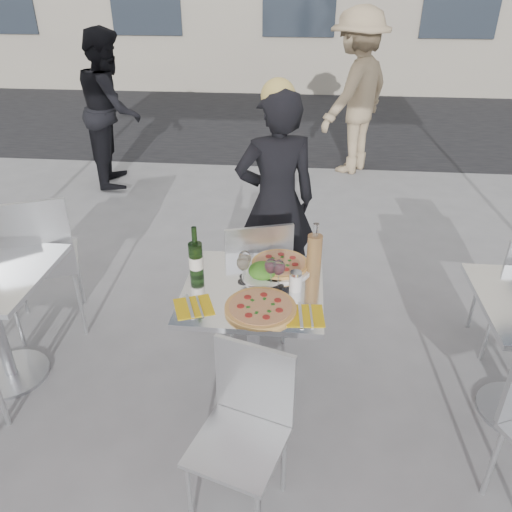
# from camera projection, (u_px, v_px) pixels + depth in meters

# --- Properties ---
(ground) EXTENTS (80.00, 80.00, 0.00)m
(ground) POSITION_uv_depth(u_px,v_px,m) (254.00, 393.00, 2.95)
(ground) COLOR slate
(street_asphalt) EXTENTS (24.00, 5.00, 0.00)m
(street_asphalt) POSITION_uv_depth(u_px,v_px,m) (292.00, 118.00, 8.58)
(street_asphalt) COLOR black
(street_asphalt) RESTS_ON ground
(main_table) EXTENTS (0.72, 0.72, 0.75)m
(main_table) POSITION_uv_depth(u_px,v_px,m) (253.00, 320.00, 2.69)
(main_table) COLOR #B7BABF
(main_table) RESTS_ON ground
(chair_far) EXTENTS (0.52, 0.52, 0.90)m
(chair_far) POSITION_uv_depth(u_px,v_px,m) (256.00, 272.00, 3.14)
(chair_far) COLOR silver
(chair_far) RESTS_ON ground
(chair_near) EXTENTS (0.47, 0.48, 0.82)m
(chair_near) POSITION_uv_depth(u_px,v_px,m) (246.00, 419.00, 2.16)
(chair_near) COLOR silver
(chair_near) RESTS_ON ground
(side_chair_lfar) EXTENTS (0.62, 0.63, 1.02)m
(side_chair_lfar) POSITION_uv_depth(u_px,v_px,m) (38.00, 256.00, 3.17)
(side_chair_lfar) COLOR silver
(side_chair_lfar) RESTS_ON ground
(woman_diner) EXTENTS (0.65, 0.52, 1.56)m
(woman_diner) POSITION_uv_depth(u_px,v_px,m) (276.00, 202.00, 3.46)
(woman_diner) COLOR black
(woman_diner) RESTS_ON ground
(pedestrian_a) EXTENTS (0.84, 0.97, 1.70)m
(pedestrian_a) POSITION_uv_depth(u_px,v_px,m) (111.00, 109.00, 5.58)
(pedestrian_a) COLOR black
(pedestrian_a) RESTS_ON ground
(pedestrian_b) EXTENTS (1.25, 1.40, 1.88)m
(pedestrian_b) POSITION_uv_depth(u_px,v_px,m) (356.00, 93.00, 5.89)
(pedestrian_b) COLOR tan
(pedestrian_b) RESTS_ON ground
(pizza_near) EXTENTS (0.35, 0.35, 0.02)m
(pizza_near) POSITION_uv_depth(u_px,v_px,m) (261.00, 308.00, 2.41)
(pizza_near) COLOR #E8A75A
(pizza_near) RESTS_ON main_table
(pizza_far) EXTENTS (0.35, 0.35, 0.03)m
(pizza_far) POSITION_uv_depth(u_px,v_px,m) (280.00, 265.00, 2.75)
(pizza_far) COLOR white
(pizza_far) RESTS_ON main_table
(salad_plate) EXTENTS (0.22, 0.22, 0.09)m
(salad_plate) POSITION_uv_depth(u_px,v_px,m) (262.00, 272.00, 2.64)
(salad_plate) COLOR white
(salad_plate) RESTS_ON main_table
(wine_bottle) EXTENTS (0.07, 0.08, 0.29)m
(wine_bottle) POSITION_uv_depth(u_px,v_px,m) (196.00, 258.00, 2.62)
(wine_bottle) COLOR #24481B
(wine_bottle) RESTS_ON main_table
(carafe) EXTENTS (0.08, 0.08, 0.29)m
(carafe) POSITION_uv_depth(u_px,v_px,m) (314.00, 253.00, 2.66)
(carafe) COLOR tan
(carafe) RESTS_ON main_table
(sugar_shaker) EXTENTS (0.06, 0.06, 0.11)m
(sugar_shaker) POSITION_uv_depth(u_px,v_px,m) (296.00, 281.00, 2.53)
(sugar_shaker) COLOR white
(sugar_shaker) RESTS_ON main_table
(wineglass_white_a) EXTENTS (0.07, 0.07, 0.16)m
(wineglass_white_a) POSITION_uv_depth(u_px,v_px,m) (243.00, 264.00, 2.57)
(wineglass_white_a) COLOR white
(wineglass_white_a) RESTS_ON main_table
(wineglass_white_b) EXTENTS (0.07, 0.07, 0.16)m
(wineglass_white_b) POSITION_uv_depth(u_px,v_px,m) (245.00, 259.00, 2.62)
(wineglass_white_b) COLOR white
(wineglass_white_b) RESTS_ON main_table
(wineglass_red_a) EXTENTS (0.07, 0.07, 0.16)m
(wineglass_red_a) POSITION_uv_depth(u_px,v_px,m) (279.00, 268.00, 2.54)
(wineglass_red_a) COLOR white
(wineglass_red_a) RESTS_ON main_table
(wineglass_red_b) EXTENTS (0.07, 0.07, 0.16)m
(wineglass_red_b) POSITION_uv_depth(u_px,v_px,m) (271.00, 267.00, 2.55)
(wineglass_red_b) COLOR white
(wineglass_red_b) RESTS_ON main_table
(napkin_left) EXTENTS (0.23, 0.23, 0.01)m
(napkin_left) POSITION_uv_depth(u_px,v_px,m) (194.00, 306.00, 2.43)
(napkin_left) COLOR gold
(napkin_left) RESTS_ON main_table
(napkin_right) EXTENTS (0.19, 0.20, 0.01)m
(napkin_right) POSITION_uv_depth(u_px,v_px,m) (305.00, 315.00, 2.36)
(napkin_right) COLOR gold
(napkin_right) RESTS_ON main_table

